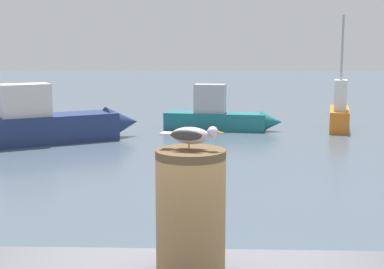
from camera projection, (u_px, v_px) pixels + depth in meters
mooring_post at (191, 212)px, 3.35m from camera, size 0.42×0.42×0.75m
seagull at (192, 135)px, 3.27m from camera, size 0.39×0.19×0.14m
boat_navy at (50, 123)px, 17.95m from camera, size 5.75×3.90×1.97m
boat_orange at (339, 113)px, 20.83m from camera, size 1.30×3.27×4.13m
boat_teal at (222, 116)px, 20.55m from camera, size 4.36×1.46×1.72m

